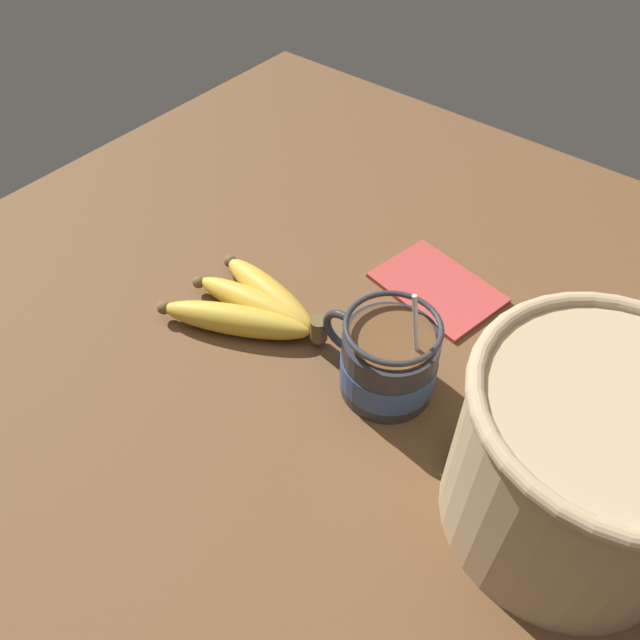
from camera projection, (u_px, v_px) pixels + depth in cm
name	position (u px, v px, depth cm)	size (l,w,h in cm)	color
table	(334.00, 369.00, 71.56)	(113.94, 113.94, 2.76)	brown
coffee_mug	(388.00, 361.00, 65.11)	(13.80, 10.20, 15.15)	#28282D
banana_bunch	(252.00, 307.00, 73.90)	(18.81, 14.26, 4.13)	brown
woven_basket	(587.00, 460.00, 51.14)	(22.54, 22.54, 18.40)	tan
napkin	(437.00, 288.00, 78.26)	(16.66, 13.12, 0.60)	#A33833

